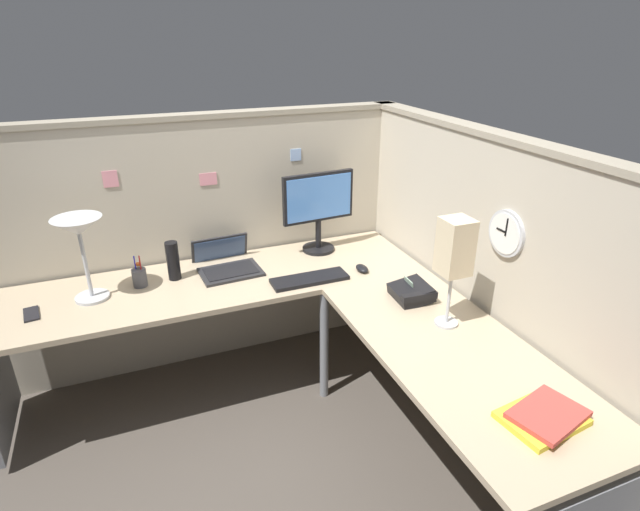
# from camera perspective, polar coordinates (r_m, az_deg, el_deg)

# --- Properties ---
(ground_plane) EXTENTS (6.80, 6.80, 0.00)m
(ground_plane) POSITION_cam_1_polar(r_m,az_deg,el_deg) (3.00, -1.31, -17.92)
(ground_plane) COLOR #4C443D
(cubicle_wall_back) EXTENTS (2.57, 0.12, 1.58)m
(cubicle_wall_back) POSITION_cam_1_polar(r_m,az_deg,el_deg) (3.22, -13.05, 1.35)
(cubicle_wall_back) COLOR #B7AD99
(cubicle_wall_back) RESTS_ON ground
(cubicle_wall_right) EXTENTS (0.12, 2.37, 1.58)m
(cubicle_wall_right) POSITION_cam_1_polar(r_m,az_deg,el_deg) (2.74, 17.93, -3.53)
(cubicle_wall_right) COLOR #B7AD99
(cubicle_wall_right) RESTS_ON ground
(desk) EXTENTS (2.35, 2.15, 0.73)m
(desk) POSITION_cam_1_polar(r_m,az_deg,el_deg) (2.54, -4.17, -8.79)
(desk) COLOR tan
(desk) RESTS_ON ground
(monitor) EXTENTS (0.46, 0.20, 0.50)m
(monitor) POSITION_cam_1_polar(r_m,az_deg,el_deg) (3.09, -0.18, 5.59)
(monitor) COLOR black
(monitor) RESTS_ON desk
(laptop) EXTENTS (0.36, 0.40, 0.22)m
(laptop) POSITION_cam_1_polar(r_m,az_deg,el_deg) (3.02, -10.56, -0.84)
(laptop) COLOR #232326
(laptop) RESTS_ON desk
(keyboard) EXTENTS (0.43, 0.14, 0.02)m
(keyboard) POSITION_cam_1_polar(r_m,az_deg,el_deg) (2.81, -1.18, -2.68)
(keyboard) COLOR black
(keyboard) RESTS_ON desk
(computer_mouse) EXTENTS (0.06, 0.10, 0.03)m
(computer_mouse) POSITION_cam_1_polar(r_m,az_deg,el_deg) (2.93, 4.76, -1.46)
(computer_mouse) COLOR black
(computer_mouse) RESTS_ON desk
(desk_lamp_dome) EXTENTS (0.24, 0.24, 0.44)m
(desk_lamp_dome) POSITION_cam_1_polar(r_m,az_deg,el_deg) (2.75, -25.53, 2.25)
(desk_lamp_dome) COLOR #B7BABF
(desk_lamp_dome) RESTS_ON desk
(pen_cup) EXTENTS (0.08, 0.08, 0.18)m
(pen_cup) POSITION_cam_1_polar(r_m,az_deg,el_deg) (2.91, -19.68, -2.32)
(pen_cup) COLOR #4C4C51
(pen_cup) RESTS_ON desk
(cell_phone) EXTENTS (0.09, 0.15, 0.01)m
(cell_phone) POSITION_cam_1_polar(r_m,az_deg,el_deg) (2.87, -29.78, -5.75)
(cell_phone) COLOR black
(cell_phone) RESTS_ON desk
(thermos_flask) EXTENTS (0.07, 0.07, 0.22)m
(thermos_flask) POSITION_cam_1_polar(r_m,az_deg,el_deg) (2.91, -16.25, -0.57)
(thermos_flask) COLOR black
(thermos_flask) RESTS_ON desk
(office_phone) EXTENTS (0.20, 0.22, 0.11)m
(office_phone) POSITION_cam_1_polar(r_m,az_deg,el_deg) (2.66, 10.31, -4.15)
(office_phone) COLOR black
(office_phone) RESTS_ON desk
(book_stack) EXTENTS (0.32, 0.26, 0.04)m
(book_stack) POSITION_cam_1_polar(r_m,az_deg,el_deg) (2.05, 23.96, -16.28)
(book_stack) COLOR yellow
(book_stack) RESTS_ON desk
(desk_lamp_paper) EXTENTS (0.13, 0.13, 0.53)m
(desk_lamp_paper) POSITION_cam_1_polar(r_m,az_deg,el_deg) (2.33, 14.96, 0.61)
(desk_lamp_paper) COLOR #B7BABF
(desk_lamp_paper) RESTS_ON desk
(wall_clock) EXTENTS (0.04, 0.22, 0.22)m
(wall_clock) POSITION_cam_1_polar(r_m,az_deg,el_deg) (2.45, 20.36, 2.37)
(wall_clock) COLOR #B7BABF
(pinned_note_leftmost) EXTENTS (0.10, 0.00, 0.07)m
(pinned_note_leftmost) POSITION_cam_1_polar(r_m,az_deg,el_deg) (3.05, -12.49, 8.41)
(pinned_note_leftmost) COLOR pink
(pinned_note_middle) EXTENTS (0.08, 0.00, 0.09)m
(pinned_note_middle) POSITION_cam_1_polar(r_m,az_deg,el_deg) (3.00, -22.58, 7.97)
(pinned_note_middle) COLOR pink
(pinned_note_rightmost) EXTENTS (0.07, 0.00, 0.07)m
(pinned_note_rightmost) POSITION_cam_1_polar(r_m,az_deg,el_deg) (3.15, -2.75, 11.27)
(pinned_note_rightmost) COLOR #99B7E5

